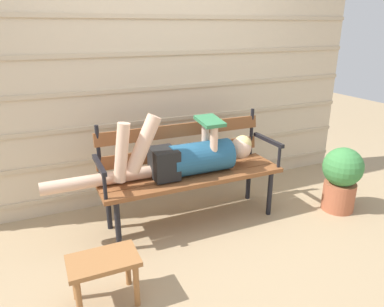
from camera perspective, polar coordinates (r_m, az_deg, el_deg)
ground_plane at (r=3.16m, az=0.43°, el=-11.16°), size 12.00×12.00×0.00m
house_siding at (r=3.39m, az=-4.61°, el=13.14°), size 4.20×0.08×2.47m
park_bench at (r=3.04m, az=-0.52°, el=-1.99°), size 1.56×0.46×0.90m
reclining_person at (r=2.92m, az=-1.17°, el=-0.53°), size 1.75×0.27×0.57m
footstool at (r=2.31m, az=-13.95°, el=-17.30°), size 0.42×0.26×0.32m
potted_plant at (r=3.52m, az=22.81°, el=-3.45°), size 0.36×0.36×0.60m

